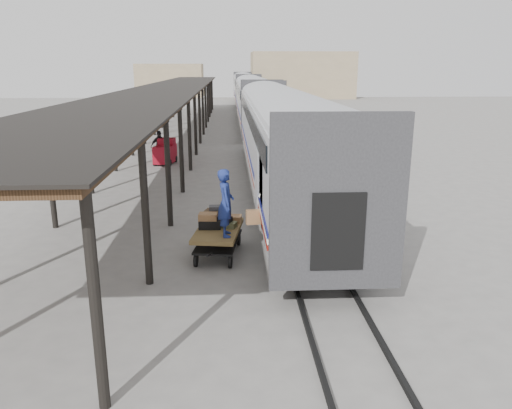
{
  "coord_description": "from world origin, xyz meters",
  "views": [
    {
      "loc": [
        0.83,
        -14.37,
        5.59
      ],
      "look_at": [
        1.57,
        -0.4,
        1.7
      ],
      "focal_mm": 35.0,
      "sensor_mm": 36.0,
      "label": 1
    }
  ],
  "objects": [
    {
      "name": "porter",
      "position": [
        0.7,
        -0.68,
        1.84
      ],
      "size": [
        0.51,
        0.74,
        1.96
      ],
      "primitive_type": "imported",
      "rotation": [
        0.0,
        0.0,
        1.63
      ],
      "color": "navy",
      "rests_on": "baggage_cart"
    },
    {
      "name": "train",
      "position": [
        3.19,
        33.79,
        2.69
      ],
      "size": [
        3.45,
        76.01,
        4.01
      ],
      "color": "silver",
      "rests_on": "ground"
    },
    {
      "name": "suitcase_stack",
      "position": [
        0.41,
        0.29,
        1.07
      ],
      "size": [
        1.33,
        1.03,
        0.57
      ],
      "rotation": [
        0.0,
        0.0,
        -0.15
      ],
      "color": "#3D3E40",
      "rests_on": "baggage_cart"
    },
    {
      "name": "building_left",
      "position": [
        -10.0,
        82.0,
        3.0
      ],
      "size": [
        12.0,
        8.0,
        6.0
      ],
      "primitive_type": "cube",
      "color": "tan",
      "rests_on": "ground"
    },
    {
      "name": "building_far",
      "position": [
        14.0,
        78.0,
        4.0
      ],
      "size": [
        18.0,
        10.0,
        8.0
      ],
      "primitive_type": "cube",
      "color": "tan",
      "rests_on": "ground"
    },
    {
      "name": "rails",
      "position": [
        3.2,
        34.0,
        0.06
      ],
      "size": [
        1.54,
        150.0,
        0.12
      ],
      "color": "black",
      "rests_on": "ground"
    },
    {
      "name": "ground",
      "position": [
        0.0,
        0.0,
        0.0
      ],
      "size": [
        160.0,
        160.0,
        0.0
      ],
      "primitive_type": "plane",
      "color": "slate",
      "rests_on": "ground"
    },
    {
      "name": "luggage_tug",
      "position": [
        -2.97,
        14.98,
        0.68
      ],
      "size": [
        1.29,
        1.82,
        1.47
      ],
      "rotation": [
        0.0,
        0.0,
        -0.18
      ],
      "color": "maroon",
      "rests_on": "ground"
    },
    {
      "name": "baggage_cart",
      "position": [
        0.45,
        -0.03,
        0.65
      ],
      "size": [
        1.59,
        2.56,
        0.86
      ],
      "rotation": [
        0.0,
        0.0,
        -0.15
      ],
      "color": "brown",
      "rests_on": "ground"
    },
    {
      "name": "canopy",
      "position": [
        -3.4,
        24.0,
        4.0
      ],
      "size": [
        4.9,
        64.3,
        4.15
      ],
      "color": "#422B19",
      "rests_on": "ground"
    },
    {
      "name": "pedestrian",
      "position": [
        -3.35,
        15.63,
        0.95
      ],
      "size": [
        1.2,
        0.83,
        1.89
      ],
      "primitive_type": "imported",
      "rotation": [
        0.0,
        0.0,
        3.5
      ],
      "color": "black",
      "rests_on": "ground"
    }
  ]
}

